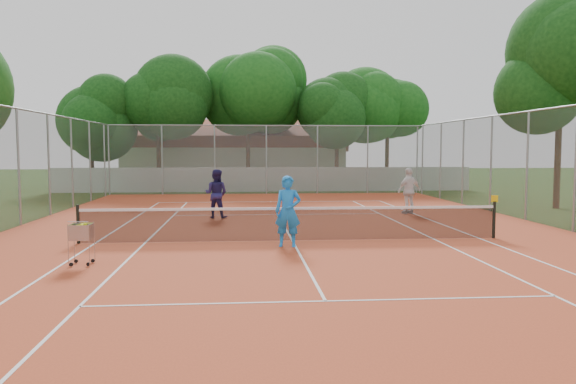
{
  "coord_description": "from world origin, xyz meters",
  "views": [
    {
      "loc": [
        -1.41,
        -15.76,
        2.63
      ],
      "look_at": [
        0.0,
        1.5,
        1.3
      ],
      "focal_mm": 35.0,
      "sensor_mm": 36.0,
      "label": 1
    }
  ],
  "objects": [
    {
      "name": "clubhouse",
      "position": [
        -2.0,
        29.0,
        2.2
      ],
      "size": [
        16.4,
        9.0,
        4.4
      ],
      "primitive_type": "cube",
      "color": "beige",
      "rests_on": "ground"
    },
    {
      "name": "tropical_trees",
      "position": [
        0.0,
        22.0,
        5.0
      ],
      "size": [
        29.0,
        19.0,
        10.0
      ],
      "primitive_type": "cube",
      "color": "#0D340E",
      "rests_on": "ground"
    },
    {
      "name": "perimeter_fence",
      "position": [
        0.0,
        0.0,
        2.0
      ],
      "size": [
        18.0,
        34.0,
        4.0
      ],
      "primitive_type": "cube",
      "color": "slate",
      "rests_on": "ground"
    },
    {
      "name": "player_far_right",
      "position": [
        5.29,
        6.28,
        0.95
      ],
      "size": [
        1.18,
        0.85,
        1.87
      ],
      "primitive_type": "imported",
      "rotation": [
        0.0,
        0.0,
        3.55
      ],
      "color": "silver",
      "rests_on": "court_pad"
    },
    {
      "name": "ground",
      "position": [
        0.0,
        0.0,
        0.0
      ],
      "size": [
        120.0,
        120.0,
        0.0
      ],
      "primitive_type": "plane",
      "color": "#1B360E",
      "rests_on": "ground"
    },
    {
      "name": "court_lines",
      "position": [
        0.0,
        0.0,
        0.02
      ],
      "size": [
        10.98,
        23.78,
        0.01
      ],
      "primitive_type": "cube",
      "color": "white",
      "rests_on": "court_pad"
    },
    {
      "name": "boundary_wall",
      "position": [
        0.0,
        19.0,
        0.75
      ],
      "size": [
        26.0,
        0.3,
        1.5
      ],
      "primitive_type": "cube",
      "color": "silver",
      "rests_on": "ground"
    },
    {
      "name": "ball_hopper",
      "position": [
        -5.02,
        -2.95,
        0.53
      ],
      "size": [
        0.62,
        0.62,
        1.02
      ],
      "primitive_type": "cube",
      "rotation": [
        0.0,
        0.0,
        -0.31
      ],
      "color": "#ACADB3",
      "rests_on": "court_pad"
    },
    {
      "name": "court_pad",
      "position": [
        0.0,
        0.0,
        0.01
      ],
      "size": [
        18.0,
        34.0,
        0.02
      ],
      "primitive_type": "cube",
      "color": "#B74523",
      "rests_on": "ground"
    },
    {
      "name": "player_near",
      "position": [
        -0.2,
        -0.92,
        0.97
      ],
      "size": [
        0.76,
        0.56,
        1.9
      ],
      "primitive_type": "imported",
      "rotation": [
        0.0,
        0.0,
        -0.17
      ],
      "color": "#1A7FE2",
      "rests_on": "court_pad"
    },
    {
      "name": "tennis_net",
      "position": [
        0.0,
        0.0,
        0.51
      ],
      "size": [
        11.88,
        0.1,
        0.98
      ],
      "primitive_type": "cube",
      "color": "black",
      "rests_on": "court_pad"
    },
    {
      "name": "player_far_left",
      "position": [
        -2.4,
        5.52,
        0.94
      ],
      "size": [
        1.07,
        0.94,
        1.85
      ],
      "primitive_type": "imported",
      "rotation": [
        0.0,
        0.0,
        2.82
      ],
      "color": "#1E1A4E",
      "rests_on": "court_pad"
    }
  ]
}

